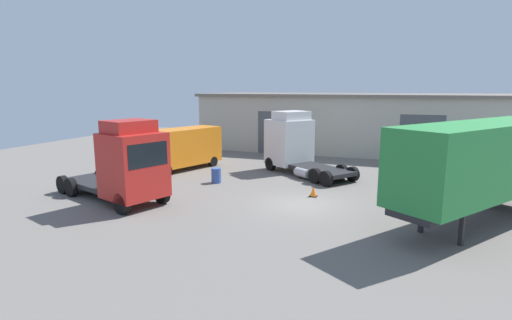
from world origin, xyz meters
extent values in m
plane|color=slate|center=(0.00, 0.00, 0.00)|extent=(60.00, 60.00, 0.00)
cube|color=#B7B2A3|center=(0.00, 18.70, 2.40)|extent=(26.12, 9.41, 4.80)
cube|color=#70665B|center=(0.00, 18.70, 4.92)|extent=(26.62, 9.91, 0.25)
cube|color=#4C5156|center=(-5.75, 14.03, 1.80)|extent=(3.20, 0.08, 3.60)
cube|color=#4C5156|center=(5.75, 14.03, 1.80)|extent=(3.20, 0.08, 3.60)
cube|color=silver|center=(-2.82, 7.75, 1.96)|extent=(3.41, 3.43, 3.02)
cube|color=silver|center=(-2.65, 7.63, 3.75)|extent=(2.59, 2.69, 0.60)
cube|color=black|center=(-3.77, 8.43, 2.56)|extent=(1.29, 1.75, 1.09)
cube|color=#232326|center=(-0.18, 5.85, 0.57)|extent=(4.49, 4.01, 0.24)
cylinder|color=#B2B2B7|center=(-1.25, 5.39, 0.40)|extent=(1.22, 1.10, 0.56)
cylinder|color=black|center=(-3.94, 7.20, 0.45)|extent=(0.91, 0.77, 0.91)
cylinder|color=black|center=(-2.66, 8.99, 0.45)|extent=(0.91, 0.77, 0.91)
cylinder|color=black|center=(-0.29, 4.58, 0.45)|extent=(0.91, 0.77, 0.91)
cylinder|color=black|center=(0.99, 6.37, 0.45)|extent=(0.91, 0.77, 0.91)
cylinder|color=black|center=(0.44, 4.06, 0.45)|extent=(0.91, 0.77, 0.91)
cylinder|color=black|center=(1.72, 5.85, 0.45)|extent=(0.91, 0.77, 0.91)
cube|color=#28843D|center=(7.52, -0.26, 2.79)|extent=(7.65, 9.47, 2.89)
cube|color=#232326|center=(7.52, -0.26, 1.23)|extent=(7.04, 9.04, 0.24)
cube|color=#232326|center=(6.63, -2.93, 0.56)|extent=(0.22, 0.22, 1.11)
cube|color=#232326|center=(5.32, -2.02, 0.56)|extent=(0.22, 0.22, 1.11)
cylinder|color=black|center=(8.39, 2.91, 0.47)|extent=(0.79, 0.95, 0.95)
cylinder|color=black|center=(8.96, 3.74, 0.47)|extent=(0.79, 0.95, 0.95)
cube|color=red|center=(-7.39, -3.00, 2.01)|extent=(3.08, 3.15, 3.05)
cube|color=red|center=(-7.58, -2.93, 3.82)|extent=(2.27, 2.53, 0.60)
cube|color=black|center=(-6.28, -3.38, 2.62)|extent=(0.76, 2.01, 1.10)
cube|color=#232326|center=(-10.57, -1.90, 0.60)|extent=(4.73, 3.30, 0.24)
cylinder|color=#B2B2B7|center=(-9.67, -1.15, 0.43)|extent=(1.22, 0.89, 0.56)
cylinder|color=black|center=(-6.47, -2.15, 0.48)|extent=(1.01, 0.60, 0.97)
cylinder|color=black|center=(-7.18, -4.23, 0.48)|extent=(1.01, 0.60, 0.97)
cylinder|color=black|center=(-10.93, -0.62, 0.48)|extent=(1.01, 0.60, 0.97)
cylinder|color=black|center=(-11.64, -2.70, 0.48)|extent=(1.01, 0.60, 0.97)
cylinder|color=black|center=(-11.78, -0.32, 0.48)|extent=(1.01, 0.60, 0.97)
cylinder|color=black|center=(-12.49, -2.40, 0.48)|extent=(1.01, 0.60, 0.97)
cube|color=orange|center=(-9.79, 5.42, 1.59)|extent=(3.75, 6.10, 2.47)
cube|color=orange|center=(-10.61, 3.02, 0.81)|extent=(2.18, 1.50, 0.90)
cube|color=black|center=(-10.48, 3.40, 2.09)|extent=(1.62, 0.62, 0.89)
cylinder|color=black|center=(-9.66, 3.17, 0.36)|extent=(0.52, 0.78, 0.72)
cylinder|color=black|center=(-11.27, 3.72, 0.36)|extent=(0.52, 0.78, 0.72)
cylinder|color=black|center=(-8.32, 7.12, 0.36)|extent=(0.52, 0.78, 0.72)
cylinder|color=black|center=(-9.93, 7.66, 0.36)|extent=(0.52, 0.78, 0.72)
cone|color=#423D38|center=(8.58, 7.99, 0.81)|extent=(2.58, 2.58, 1.63)
cylinder|color=#33519E|center=(-5.85, 2.65, 0.44)|extent=(0.58, 0.58, 0.88)
cube|color=black|center=(0.24, 1.66, 0.02)|extent=(0.40, 0.40, 0.04)
cone|color=orange|center=(0.24, 1.66, 0.28)|extent=(0.36, 0.36, 0.55)
camera|label=1|loc=(4.45, -18.27, 5.63)|focal=28.00mm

